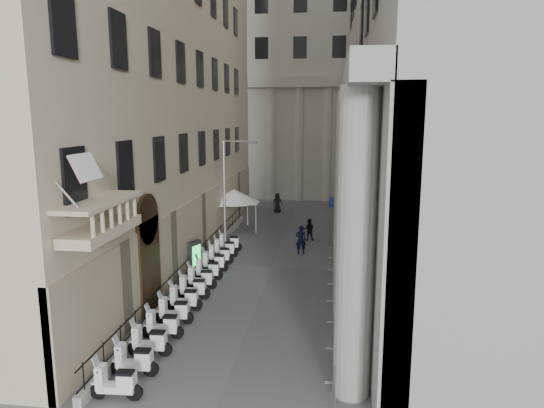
{
  "coord_description": "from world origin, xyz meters",
  "views": [
    {
      "loc": [
        3.44,
        -8.94,
        9.1
      ],
      "look_at": [
        0.39,
        16.02,
        4.5
      ],
      "focal_mm": 32.0,
      "sensor_mm": 36.0,
      "label": 1
    }
  ],
  "objects_px": {
    "street_lamp": "(228,188)",
    "info_kiosk": "(195,259)",
    "pedestrian_a": "(301,240)",
    "scooter_0": "(117,400)",
    "pedestrian_b": "(309,229)",
    "security_tent": "(241,197)"
  },
  "relations": [
    {
      "from": "security_tent",
      "to": "scooter_0",
      "type": "bearing_deg",
      "value": -89.44
    },
    {
      "from": "street_lamp",
      "to": "pedestrian_b",
      "type": "bearing_deg",
      "value": 62.51
    },
    {
      "from": "scooter_0",
      "to": "security_tent",
      "type": "xyz_separation_m",
      "value": [
        -0.23,
        23.39,
        2.77
      ]
    },
    {
      "from": "security_tent",
      "to": "info_kiosk",
      "type": "bearing_deg",
      "value": -93.45
    },
    {
      "from": "scooter_0",
      "to": "pedestrian_b",
      "type": "height_order",
      "value": "pedestrian_b"
    },
    {
      "from": "scooter_0",
      "to": "pedestrian_a",
      "type": "bearing_deg",
      "value": -17.98
    },
    {
      "from": "info_kiosk",
      "to": "pedestrian_b",
      "type": "bearing_deg",
      "value": 76.95
    },
    {
      "from": "security_tent",
      "to": "pedestrian_a",
      "type": "distance_m",
      "value": 7.93
    },
    {
      "from": "security_tent",
      "to": "pedestrian_a",
      "type": "xyz_separation_m",
      "value": [
        5.08,
        -5.82,
        -1.8
      ]
    },
    {
      "from": "scooter_0",
      "to": "info_kiosk",
      "type": "height_order",
      "value": "info_kiosk"
    },
    {
      "from": "security_tent",
      "to": "pedestrian_a",
      "type": "relative_size",
      "value": 2.1
    },
    {
      "from": "street_lamp",
      "to": "security_tent",
      "type": "bearing_deg",
      "value": 113.24
    },
    {
      "from": "info_kiosk",
      "to": "pedestrian_a",
      "type": "height_order",
      "value": "info_kiosk"
    },
    {
      "from": "street_lamp",
      "to": "scooter_0",
      "type": "bearing_deg",
      "value": -70.8
    },
    {
      "from": "street_lamp",
      "to": "info_kiosk",
      "type": "relative_size",
      "value": 3.69
    },
    {
      "from": "scooter_0",
      "to": "pedestrian_a",
      "type": "distance_m",
      "value": 18.26
    },
    {
      "from": "street_lamp",
      "to": "info_kiosk",
      "type": "xyz_separation_m",
      "value": [
        -1.07,
        -4.29,
        -3.44
      ]
    },
    {
      "from": "info_kiosk",
      "to": "pedestrian_b",
      "type": "height_order",
      "value": "info_kiosk"
    },
    {
      "from": "scooter_0",
      "to": "pedestrian_b",
      "type": "distance_m",
      "value": 21.92
    },
    {
      "from": "street_lamp",
      "to": "pedestrian_a",
      "type": "distance_m",
      "value": 5.93
    },
    {
      "from": "scooter_0",
      "to": "security_tent",
      "type": "relative_size",
      "value": 0.37
    },
    {
      "from": "security_tent",
      "to": "pedestrian_b",
      "type": "distance_m",
      "value": 6.17
    }
  ]
}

